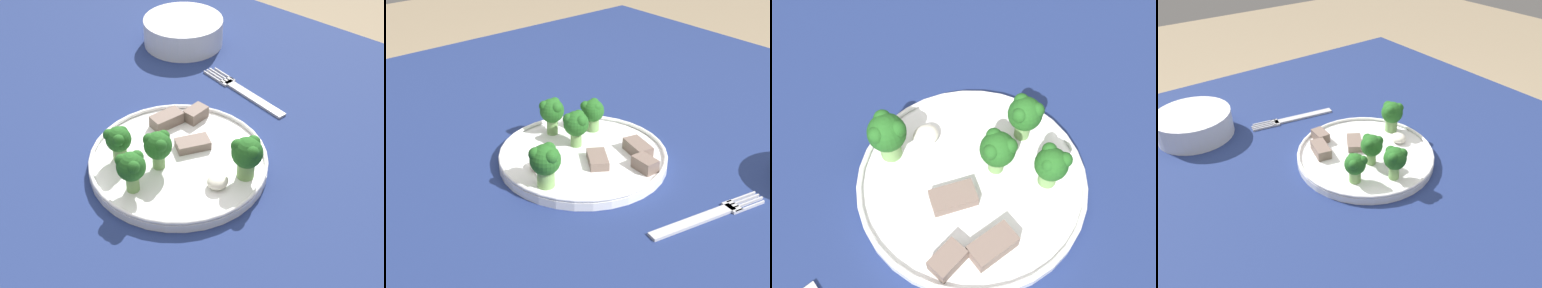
# 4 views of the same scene
# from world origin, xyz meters

# --- Properties ---
(table) EXTENTS (1.12, 1.14, 0.77)m
(table) POSITION_xyz_m (0.00, 0.00, 0.67)
(table) COLOR navy
(table) RESTS_ON ground_plane
(dinner_plate) EXTENTS (0.25, 0.25, 0.02)m
(dinner_plate) POSITION_xyz_m (0.05, -0.09, 0.78)
(dinner_plate) COLOR white
(dinner_plate) RESTS_ON table
(fork) EXTENTS (0.05, 0.18, 0.00)m
(fork) POSITION_xyz_m (0.25, -0.06, 0.77)
(fork) COLOR #B2B2B7
(fork) RESTS_ON table
(cream_bowl) EXTENTS (0.15, 0.15, 0.05)m
(cream_bowl) POSITION_xyz_m (0.32, 0.13, 0.80)
(cream_bowl) COLOR silver
(cream_bowl) RESTS_ON table
(broccoli_floret_near_rim_left) EXTENTS (0.04, 0.04, 0.06)m
(broccoli_floret_near_rim_left) POSITION_xyz_m (0.02, -0.08, 0.82)
(broccoli_floret_near_rim_left) COLOR #709E56
(broccoli_floret_near_rim_left) RESTS_ON dinner_plate
(broccoli_floret_center_left) EXTENTS (0.04, 0.04, 0.06)m
(broccoli_floret_center_left) POSITION_xyz_m (-0.03, -0.09, 0.82)
(broccoli_floret_center_left) COLOR #709E56
(broccoli_floret_center_left) RESTS_ON dinner_plate
(broccoli_floret_back_left) EXTENTS (0.04, 0.04, 0.06)m
(broccoli_floret_back_left) POSITION_xyz_m (0.08, -0.18, 0.82)
(broccoli_floret_back_left) COLOR #709E56
(broccoli_floret_back_left) RESTS_ON dinner_plate
(broccoli_floret_front_left) EXTENTS (0.04, 0.04, 0.05)m
(broccoli_floret_front_left) POSITION_xyz_m (-0.00, -0.03, 0.82)
(broccoli_floret_front_left) COLOR #709E56
(broccoli_floret_front_left) RESTS_ON dinner_plate
(meat_slice_front_slice) EXTENTS (0.04, 0.02, 0.02)m
(meat_slice_front_slice) POSITION_xyz_m (0.14, -0.05, 0.79)
(meat_slice_front_slice) COLOR #756056
(meat_slice_front_slice) RESTS_ON dinner_plate
(meat_slice_middle_slice) EXTENTS (0.05, 0.05, 0.01)m
(meat_slice_middle_slice) POSITION_xyz_m (0.08, -0.09, 0.79)
(meat_slice_middle_slice) COLOR #756056
(meat_slice_middle_slice) RESTS_ON dinner_plate
(meat_slice_rear_slice) EXTENTS (0.05, 0.04, 0.02)m
(meat_slice_rear_slice) POSITION_xyz_m (0.10, -0.03, 0.79)
(meat_slice_rear_slice) COLOR #756056
(meat_slice_rear_slice) RESTS_ON dinner_plate
(sauce_dollop) EXTENTS (0.03, 0.03, 0.02)m
(sauce_dollop) POSITION_xyz_m (0.04, -0.17, 0.79)
(sauce_dollop) COLOR silver
(sauce_dollop) RESTS_ON dinner_plate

